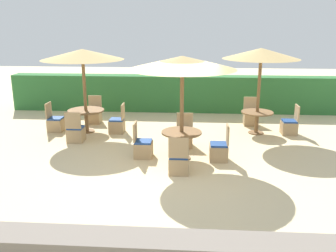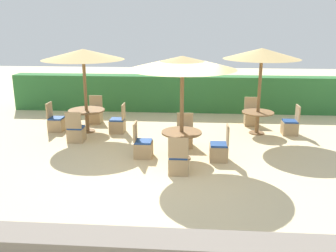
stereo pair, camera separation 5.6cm
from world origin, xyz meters
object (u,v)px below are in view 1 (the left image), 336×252
(patio_chair_back_right_east, at_px, (290,126))
(patio_chair_center_south, at_px, (179,163))
(round_table_center, at_px, (182,138))
(parasol_center, at_px, (182,63))
(patio_chair_back_left_south, at_px, (76,133))
(patio_chair_center_west, at_px, (143,147))
(round_table_back_left, at_px, (86,114))
(patio_chair_back_left_west, at_px, (55,123))
(parasol_back_right, at_px, (261,54))
(patio_chair_center_north, at_px, (184,137))
(patio_chair_back_left_east, at_px, (117,124))
(parasol_back_left, at_px, (82,55))
(patio_chair_back_left_north, at_px, (94,115))
(round_table_back_right, at_px, (257,117))
(patio_chair_back_right_north, at_px, (250,117))
(patio_chair_center_east, at_px, (219,150))

(patio_chair_back_right_east, xyz_separation_m, patio_chair_center_south, (-3.33, -3.38, 0.00))
(round_table_center, relative_size, patio_chair_center_south, 1.10)
(parasol_center, bearing_deg, patio_chair_back_left_south, 159.42)
(round_table_center, distance_m, patio_chair_center_west, 1.05)
(round_table_back_left, bearing_deg, patio_chair_center_west, -45.85)
(patio_chair_center_west, bearing_deg, patio_chair_back_left_west, -124.64)
(parasol_back_right, distance_m, patio_chair_center_north, 3.46)
(round_table_back_left, distance_m, patio_chair_back_left_east, 1.05)
(parasol_back_left, height_order, patio_chair_back_right_east, parasol_back_left)
(parasol_back_right, bearing_deg, patio_chair_back_left_north, 170.95)
(patio_chair_back_left_east, relative_size, round_table_back_right, 0.94)
(patio_chair_back_left_north, xyz_separation_m, round_table_back_right, (5.44, -0.87, 0.28))
(patio_chair_back_right_east, relative_size, parasol_center, 0.35)
(patio_chair_back_right_north, bearing_deg, patio_chair_back_left_north, 1.37)
(patio_chair_back_left_east, xyz_separation_m, parasol_center, (2.12, -2.19, 2.19))
(patio_chair_back_left_north, distance_m, parasol_back_right, 5.94)
(parasol_back_right, relative_size, patio_chair_center_west, 2.86)
(parasol_back_left, xyz_separation_m, patio_chair_center_west, (2.10, -2.17, -2.18))
(parasol_center, distance_m, patio_chair_center_east, 2.40)
(patio_chair_back_left_east, height_order, parasol_back_right, parasol_back_right)
(parasol_back_left, distance_m, patio_chair_back_left_south, 2.41)
(round_table_back_left, bearing_deg, patio_chair_back_left_east, -0.87)
(round_table_back_right, xyz_separation_m, patio_chair_back_right_north, (-0.05, 0.99, -0.28))
(patio_chair_back_left_north, distance_m, patio_chair_back_right_east, 6.52)
(patio_chair_back_left_north, xyz_separation_m, patio_chair_center_west, (2.14, -3.25, 0.00))
(patio_chair_back_left_south, relative_size, patio_chair_back_right_east, 1.00)
(patio_chair_back_left_east, distance_m, parasol_back_right, 4.93)
(round_table_back_left, height_order, patio_chair_back_left_south, patio_chair_back_left_south)
(patio_chair_back_right_north, bearing_deg, patio_chair_back_left_west, 10.81)
(round_table_center, bearing_deg, patio_chair_back_right_east, 35.94)
(patio_chair_center_east, bearing_deg, parasol_back_left, 61.03)
(round_table_center, bearing_deg, parasol_back_right, 46.69)
(patio_chair_back_right_north, bearing_deg, patio_chair_center_west, 46.15)
(round_table_back_left, height_order, patio_chair_back_left_north, patio_chair_back_left_north)
(parasol_back_right, bearing_deg, patio_chair_back_left_south, -167.13)
(patio_chair_back_left_east, distance_m, round_table_center, 3.06)
(parasol_back_left, distance_m, patio_chair_back_left_east, 2.40)
(round_table_back_left, bearing_deg, patio_chair_center_south, -45.90)
(parasol_back_left, distance_m, patio_chair_center_south, 4.94)
(patio_chair_back_left_north, bearing_deg, patio_chair_back_right_east, 172.12)
(parasol_back_right, xyz_separation_m, patio_chair_back_right_north, (-0.05, 0.99, -2.22))
(patio_chair_back_left_south, distance_m, patio_chair_center_west, 2.43)
(patio_chair_back_left_east, height_order, patio_chair_center_east, same)
(parasol_back_right, bearing_deg, parasol_center, -133.31)
(parasol_center, relative_size, patio_chair_center_west, 2.85)
(patio_chair_back_left_west, bearing_deg, round_table_back_left, 90.32)
(parasol_center, bearing_deg, patio_chair_back_right_north, 56.81)
(round_table_back_right, distance_m, round_table_center, 3.33)
(patio_chair_back_left_north, xyz_separation_m, patio_chair_back_right_east, (6.46, -0.89, 0.00))
(parasol_back_left, relative_size, patio_chair_back_left_east, 2.81)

